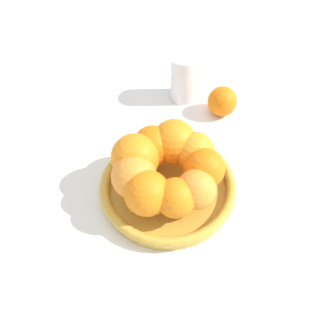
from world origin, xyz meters
TOP-DOWN VIEW (x-y plane):
  - ground_plane at (0.00, 0.00)m, footprint 4.00×4.00m
  - fruit_bowl at (0.00, 0.00)m, footprint 0.24×0.24m
  - orange_pile at (0.01, 0.00)m, footprint 0.19×0.19m
  - stray_orange at (0.06, -0.24)m, footprint 0.06×0.06m
  - drinking_glass at (0.16, -0.22)m, footprint 0.06×0.06m

SIDE VIEW (x-z plane):
  - ground_plane at x=0.00m, z-range 0.00..0.00m
  - fruit_bowl at x=0.00m, z-range 0.00..0.03m
  - stray_orange at x=0.06m, z-range 0.00..0.06m
  - drinking_glass at x=0.16m, z-range 0.00..0.10m
  - orange_pile at x=0.01m, z-range 0.03..0.11m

